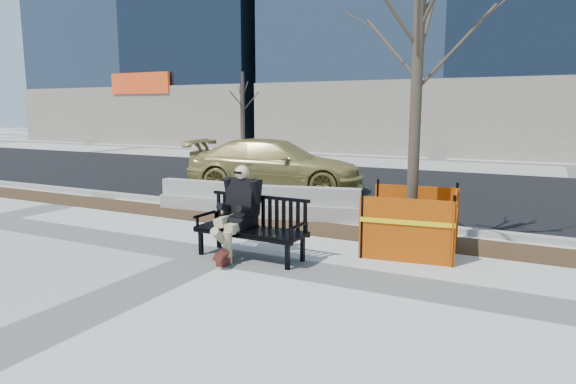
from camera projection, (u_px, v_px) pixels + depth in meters
name	position (u px, v px, depth m)	size (l,w,h in m)	color
ground	(213.00, 255.00, 8.71)	(120.00, 120.00, 0.00)	beige
mulch_strip	(284.00, 225.00, 10.99)	(40.00, 1.20, 0.02)	#47301C
asphalt_street	(372.00, 186.00, 16.44)	(60.00, 10.40, 0.01)	black
curb	(302.00, 214.00, 11.82)	(60.00, 0.25, 0.12)	#9E9B93
bench	(251.00, 258.00, 8.58)	(1.97, 0.70, 1.05)	black
seated_man	(239.00, 255.00, 8.76)	(0.67, 1.12, 1.57)	black
tree_fence	(410.00, 251.00, 8.99)	(2.31, 2.31, 5.79)	#D95B08
sedan	(275.00, 190.00, 15.68)	(2.20, 5.41, 1.57)	#A6954E
jersey_barrier_left	(209.00, 210.00, 12.62)	(2.56, 0.51, 0.73)	#9F9C95
jersey_barrier_right	(303.00, 219.00, 11.57)	(2.62, 0.52, 0.75)	#9A9890
far_tree_left	(244.00, 159.00, 25.38)	(1.71, 1.71, 4.61)	#44352C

